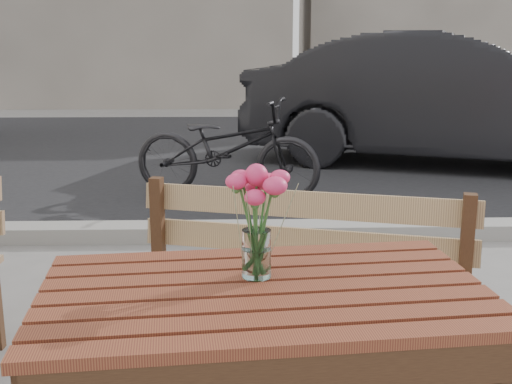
# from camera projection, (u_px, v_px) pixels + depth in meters

# --- Properties ---
(street) EXTENTS (30.00, 8.12, 0.12)m
(street) POSITION_uv_depth(u_px,v_px,m) (256.00, 178.00, 6.95)
(street) COLOR black
(street) RESTS_ON ground
(main_table) EXTENTS (1.37, 0.89, 0.80)m
(main_table) POSITION_uv_depth(u_px,v_px,m) (264.00, 329.00, 1.89)
(main_table) COLOR #592217
(main_table) RESTS_ON ground
(main_bench) EXTENTS (1.54, 0.80, 0.92)m
(main_bench) POSITION_uv_depth(u_px,v_px,m) (300.00, 267.00, 2.73)
(main_bench) COLOR #8C6848
(main_bench) RESTS_ON ground
(main_vase) EXTENTS (0.19, 0.19, 0.35)m
(main_vase) POSITION_uv_depth(u_px,v_px,m) (256.00, 208.00, 1.90)
(main_vase) COLOR white
(main_vase) RESTS_ON main_table
(parked_car) EXTENTS (5.13, 3.19, 1.60)m
(parked_car) POSITION_uv_depth(u_px,v_px,m) (449.00, 99.00, 7.74)
(parked_car) COLOR black
(parked_car) RESTS_ON ground
(bicycle) EXTENTS (1.94, 1.12, 0.96)m
(bicycle) POSITION_uv_depth(u_px,v_px,m) (226.00, 148.00, 6.15)
(bicycle) COLOR black
(bicycle) RESTS_ON ground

